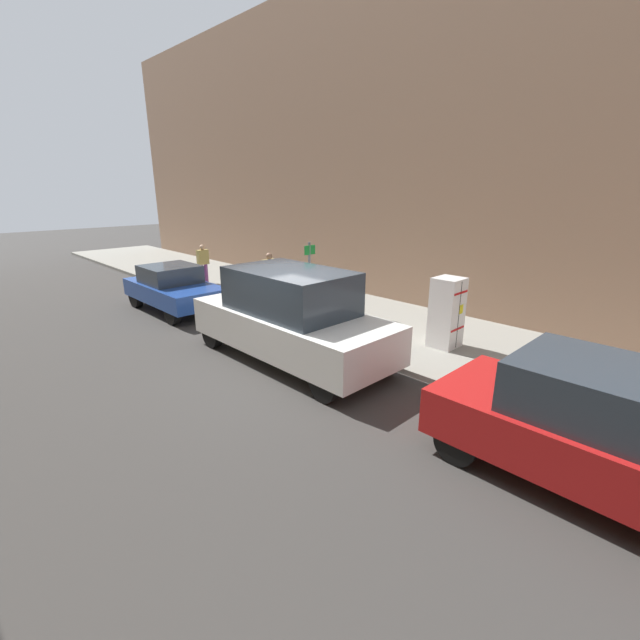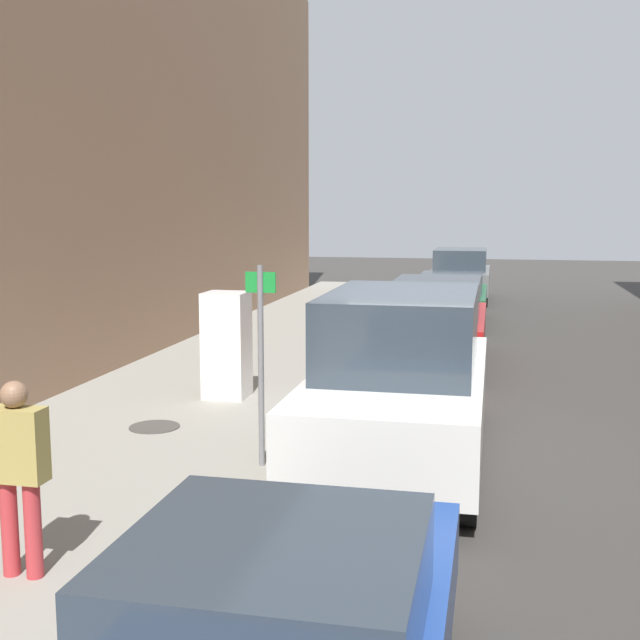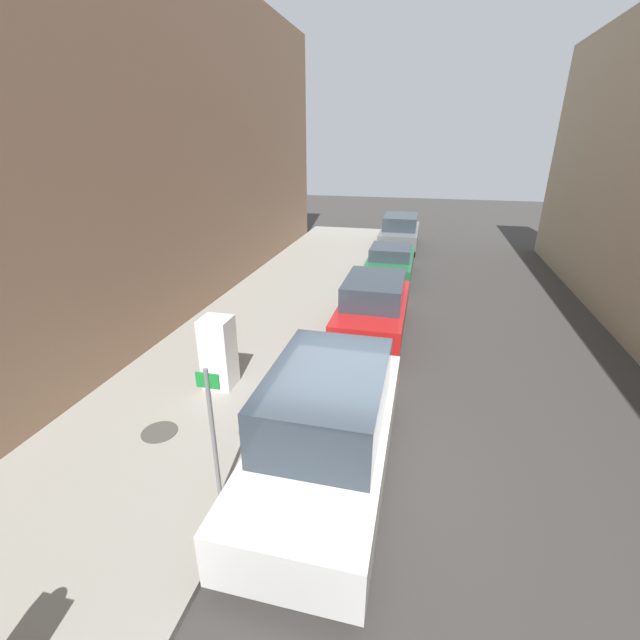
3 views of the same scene
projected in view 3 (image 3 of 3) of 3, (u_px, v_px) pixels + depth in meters
ground_plane at (348, 470)px, 7.69m from camera, size 80.00×80.00×0.00m
sidewalk_slab at (158, 435)px, 8.50m from camera, size 4.64×44.00×0.13m
discarded_refrigerator at (219, 352)px, 9.79m from camera, size 0.67×0.64×1.70m
manhole_cover at (160, 432)px, 8.47m from camera, size 0.70×0.70×0.02m
street_sign_post at (213, 430)px, 6.40m from camera, size 0.36×0.07×2.38m
parked_van_white at (327, 427)px, 7.14m from camera, size 2.05×5.17×2.13m
parked_suv_red at (373, 305)px, 12.87m from camera, size 1.92×4.46×1.73m
parked_sedan_green at (390, 261)px, 18.22m from camera, size 1.86×4.45×1.39m
parked_suv_gray at (400, 231)px, 23.22m from camera, size 1.95×4.70×1.75m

